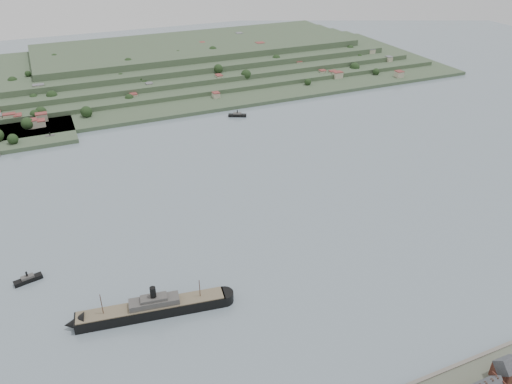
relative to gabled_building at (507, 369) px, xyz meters
name	(u,v)px	position (x,y,z in m)	size (l,w,h in m)	color
ground	(293,221)	(-27.50, 164.00, -8.19)	(1400.00, 1400.00, 0.00)	slate
gabled_building	(507,369)	(0.00, 0.00, 0.00)	(10.40, 10.18, 14.09)	#451D18
far_peninsula	(179,64)	(0.41, 557.10, 3.69)	(760.00, 309.00, 30.00)	#364C33
steamship	(148,309)	(-144.57, 111.88, -4.09)	(92.10, 23.55, 22.16)	black
tugboat	(28,279)	(-204.41, 168.93, -6.40)	(16.82, 7.78, 7.32)	black
ferry_west	(51,138)	(-176.78, 389.00, -6.39)	(19.98, 6.03, 7.44)	black
ferry_east	(237,115)	(12.56, 373.23, -6.44)	(19.80, 13.01, 7.25)	black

